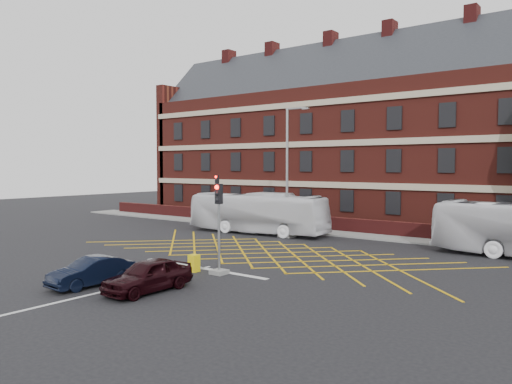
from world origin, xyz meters
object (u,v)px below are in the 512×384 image
Objects in this scene: car_navy at (92,272)px; traffic_light_near at (219,237)px; traffic_light_far at (217,203)px; street_lamp at (288,193)px; direction_signs at (221,207)px; car_maroon at (148,275)px; utility_cabinet at (194,263)px; bus_left at (257,213)px.

traffic_light_near is at bearing 63.16° from car_navy.
car_navy is 23.77m from traffic_light_far.
traffic_light_far is 10.81m from street_lamp.
traffic_light_far is 1.94× the size of direction_signs.
car_maroon is 0.92× the size of traffic_light_near.
street_lamp is 11.09× the size of utility_cabinet.
street_lamp is at bearing 103.04° from utility_cabinet.
traffic_light_far is 0.52m from direction_signs.
car_navy is 0.94× the size of car_maroon.
traffic_light_far is (-14.16, 19.99, 1.09)m from car_maroon.
car_maroon is at bearing -55.46° from direction_signs.
car_navy is at bearing -85.32° from street_lamp.
bus_left is at bearing 113.34° from car_maroon.
street_lamp is at bearing -100.72° from bus_left.
traffic_light_far is at bearing 125.66° from car_maroon.
street_lamp is at bearing -20.05° from traffic_light_far.
traffic_light_far reaches higher than car_navy.
car_navy is at bearing -119.30° from traffic_light_near.
traffic_light_near is 21.32m from direction_signs.
bus_left reaches higher than utility_cabinet.
car_maroon is at bearing -161.86° from bus_left.
car_maroon is at bearing -91.55° from traffic_light_near.
street_lamp is (-1.40, 17.12, 2.57)m from car_navy.
bus_left is at bearing 174.13° from street_lamp.
bus_left reaches higher than car_maroon.
car_navy is 5.86m from traffic_light_near.
traffic_light_near is 1.94× the size of direction_signs.
traffic_light_near is 5.17× the size of utility_cabinet.
car_navy is 2.81m from car_maroon.
direction_signs is (-13.93, 20.24, 0.71)m from car_maroon.
street_lamp is 13.06m from utility_cabinet.
traffic_light_near is at bearing -48.79° from direction_signs.
utility_cabinet is at bearing -52.14° from direction_signs.
traffic_light_far is (-7.11, 3.37, 0.22)m from bus_left.
traffic_light_far is (-11.47, 20.79, 1.16)m from car_navy.
car_navy is 17.37m from street_lamp.
street_lamp is (-4.10, 16.32, 2.51)m from car_maroon.
car_navy is 23.87m from direction_signs.
traffic_light_far reaches higher than car_maroon.
traffic_light_far is at bearing 121.34° from car_navy.
car_navy is 1.68× the size of direction_signs.
bus_left is 18.08m from car_maroon.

